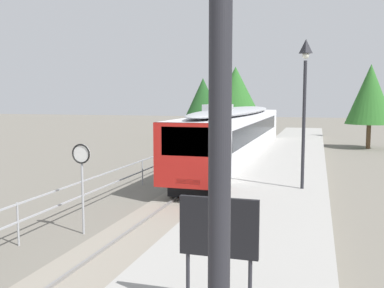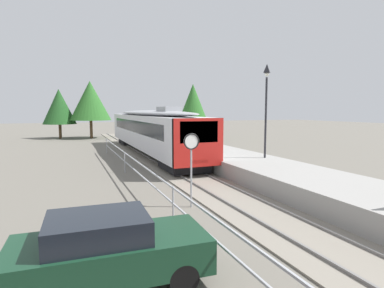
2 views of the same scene
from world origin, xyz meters
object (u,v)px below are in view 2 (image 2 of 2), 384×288
Objects in this scene: commuter_train at (150,128)px; platform_lamp_mid_platform at (266,93)px; parked_hatchback_dark_green at (108,249)px; speed_limit_sign at (191,151)px.

platform_lamp_mid_platform reaches higher than commuter_train.
parked_hatchback_dark_green is (-5.66, -18.87, -1.36)m from commuter_train.
commuter_train is 3.91× the size of platform_lamp_mid_platform.
commuter_train is at bearing 73.32° from parked_hatchback_dark_green.
commuter_train is 14.69m from speed_limit_sign.
platform_lamp_mid_platform is 8.18m from speed_limit_sign.
parked_hatchback_dark_green is (-9.93, -8.82, -3.83)m from platform_lamp_mid_platform.
commuter_train is at bearing 81.81° from speed_limit_sign.
speed_limit_sign is (-2.09, -14.54, -0.03)m from commuter_train.
parked_hatchback_dark_green is at bearing -138.40° from platform_lamp_mid_platform.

